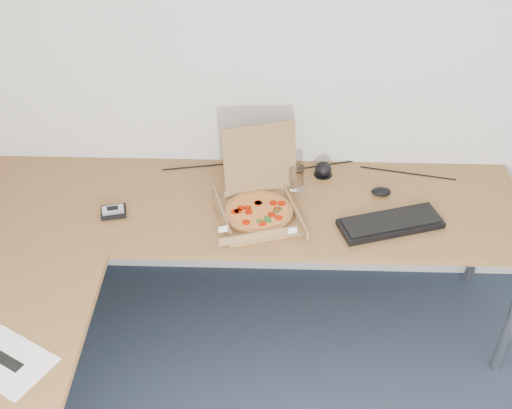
{
  "coord_description": "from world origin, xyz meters",
  "views": [
    {
      "loc": [
        -0.38,
        -0.95,
        2.56
      ],
      "look_at": [
        -0.45,
        1.28,
        0.82
      ],
      "focal_mm": 46.41,
      "sensor_mm": 36.0,
      "label": 1
    }
  ],
  "objects_px": {
    "pizza_box": "(259,207)",
    "keyboard": "(390,224)",
    "drinking_glass": "(296,178)",
    "wallet": "(114,212)",
    "desk": "(161,273)"
  },
  "relations": [
    {
      "from": "pizza_box",
      "to": "keyboard",
      "type": "relative_size",
      "value": 0.88
    },
    {
      "from": "pizza_box",
      "to": "drinking_glass",
      "type": "relative_size",
      "value": 3.26
    },
    {
      "from": "wallet",
      "to": "drinking_glass",
      "type": "bearing_deg",
      "value": 2.33
    },
    {
      "from": "desk",
      "to": "wallet",
      "type": "xyz_separation_m",
      "value": [
        -0.26,
        0.34,
        0.04
      ]
    },
    {
      "from": "drinking_glass",
      "to": "desk",
      "type": "bearing_deg",
      "value": -135.21
    },
    {
      "from": "drinking_glass",
      "to": "wallet",
      "type": "bearing_deg",
      "value": -165.38
    },
    {
      "from": "desk",
      "to": "wallet",
      "type": "distance_m",
      "value": 0.42
    },
    {
      "from": "keyboard",
      "to": "pizza_box",
      "type": "bearing_deg",
      "value": 155.75
    },
    {
      "from": "desk",
      "to": "keyboard",
      "type": "bearing_deg",
      "value": 16.78
    },
    {
      "from": "keyboard",
      "to": "wallet",
      "type": "bearing_deg",
      "value": 160.21
    },
    {
      "from": "wallet",
      "to": "pizza_box",
      "type": "bearing_deg",
      "value": -10.67
    },
    {
      "from": "desk",
      "to": "drinking_glass",
      "type": "relative_size",
      "value": 21.04
    },
    {
      "from": "pizza_box",
      "to": "keyboard",
      "type": "xyz_separation_m",
      "value": [
        0.57,
        -0.07,
        -0.03
      ]
    },
    {
      "from": "desk",
      "to": "pizza_box",
      "type": "xyz_separation_m",
      "value": [
        0.38,
        0.36,
        0.07
      ]
    },
    {
      "from": "desk",
      "to": "pizza_box",
      "type": "bearing_deg",
      "value": 42.73
    }
  ]
}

